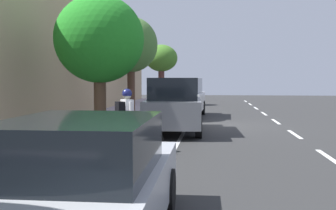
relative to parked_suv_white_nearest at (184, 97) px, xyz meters
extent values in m
plane|color=#2F2F2F|center=(-1.24, 3.76, -1.03)|extent=(63.37, 63.37, 0.00)
cube|color=#9D90A0|center=(3.12, 3.76, -0.96)|extent=(3.98, 39.61, 0.14)
cube|color=gray|center=(1.05, 3.76, -0.96)|extent=(0.16, 39.61, 0.14)
cube|color=white|center=(-4.36, -14.94, -1.02)|extent=(0.14, 2.20, 0.01)
cube|color=white|center=(-4.36, -10.74, -1.02)|extent=(0.14, 2.20, 0.01)
cube|color=white|center=(-4.36, -6.54, -1.02)|extent=(0.14, 2.20, 0.01)
cube|color=white|center=(-4.36, -2.34, -1.02)|extent=(0.14, 2.20, 0.01)
cube|color=white|center=(-4.36, 1.86, -1.02)|extent=(0.14, 2.20, 0.01)
cube|color=white|center=(-4.36, 6.06, -1.02)|extent=(0.14, 2.20, 0.01)
cube|color=white|center=(-4.36, 10.26, -1.02)|extent=(0.14, 2.20, 0.01)
cube|color=white|center=(-0.42, 3.76, -1.02)|extent=(0.12, 39.61, 0.01)
cube|color=tan|center=(5.36, 3.76, 1.89)|extent=(0.50, 39.61, 5.82)
cube|color=white|center=(0.00, 0.00, -0.25)|extent=(2.09, 4.77, 0.90)
cube|color=black|center=(0.00, 0.00, 0.58)|extent=(1.80, 3.17, 0.76)
cylinder|color=black|center=(0.93, 1.42, -0.65)|extent=(0.25, 0.77, 0.76)
cylinder|color=black|center=(-0.81, 1.49, -0.65)|extent=(0.25, 0.77, 0.76)
cylinder|color=black|center=(0.81, -1.49, -0.65)|extent=(0.25, 0.77, 0.76)
cylinder|color=black|center=(-0.93, -1.42, -0.65)|extent=(0.25, 0.77, 0.76)
cube|color=slate|center=(-0.07, 5.90, -0.25)|extent=(2.12, 4.78, 0.90)
cube|color=black|center=(-0.07, 5.90, 0.58)|extent=(1.82, 3.18, 0.76)
cylinder|color=black|center=(0.73, 7.40, -0.65)|extent=(0.26, 0.77, 0.76)
cylinder|color=black|center=(-1.01, 7.31, -0.65)|extent=(0.26, 0.77, 0.76)
cylinder|color=black|center=(0.87, 4.49, -0.65)|extent=(0.26, 0.77, 0.76)
cylinder|color=black|center=(-0.87, 4.40, -0.65)|extent=(0.26, 0.77, 0.76)
cube|color=#B7BABF|center=(-0.03, 16.16, -0.43)|extent=(1.82, 4.42, 0.64)
cube|color=black|center=(-0.03, 16.16, 0.19)|extent=(1.58, 2.12, 0.60)
cylinder|color=black|center=(0.80, 14.81, -0.70)|extent=(0.23, 0.66, 0.66)
cylinder|color=black|center=(-0.82, 14.79, -0.70)|extent=(0.23, 0.66, 0.66)
torus|color=black|center=(0.10, 10.36, -0.69)|extent=(0.63, 0.28, 0.66)
torus|color=black|center=(1.06, 10.74, -0.69)|extent=(0.63, 0.28, 0.66)
cylinder|color=#A51414|center=(0.46, 10.50, -0.61)|extent=(0.61, 0.27, 0.49)
cylinder|color=#A51414|center=(0.80, 10.63, -0.62)|extent=(0.14, 0.08, 0.46)
cylinder|color=#A51414|center=(0.51, 10.52, -0.39)|extent=(0.69, 0.30, 0.05)
cylinder|color=#A51414|center=(0.91, 10.68, -0.77)|extent=(0.34, 0.16, 0.18)
cylinder|color=#A51414|center=(0.96, 10.70, -0.54)|extent=(0.26, 0.13, 0.32)
cylinder|color=#A51414|center=(0.13, 10.37, -0.54)|extent=(0.12, 0.07, 0.32)
cube|color=black|center=(0.85, 10.65, -0.35)|extent=(0.26, 0.18, 0.05)
cylinder|color=black|center=(0.17, 10.39, -0.32)|extent=(0.19, 0.44, 0.03)
cylinder|color=#C6B284|center=(0.72, 10.18, -0.61)|extent=(0.15, 0.15, 0.83)
cylinder|color=#C6B284|center=(0.84, 10.02, -0.61)|extent=(0.15, 0.15, 0.83)
cube|color=white|center=(0.78, 10.10, 0.09)|extent=(0.41, 0.44, 0.58)
cylinder|color=white|center=(0.63, 10.31, 0.06)|extent=(0.10, 0.10, 0.56)
cylinder|color=white|center=(0.93, 9.89, 0.06)|extent=(0.10, 0.10, 0.56)
sphere|color=gray|center=(0.78, 10.10, 0.50)|extent=(0.23, 0.23, 0.23)
sphere|color=navy|center=(0.78, 10.10, 0.54)|extent=(0.26, 0.26, 0.26)
cube|color=black|center=(0.94, 10.21, 0.11)|extent=(0.32, 0.35, 0.44)
cylinder|color=brown|center=(2.33, -8.95, 0.46)|extent=(0.45, 0.45, 2.70)
ellipsoid|color=#467E28|center=(2.33, -8.95, 2.47)|extent=(2.40, 2.40, 1.99)
cylinder|color=#503428|center=(2.33, 2.08, 0.48)|extent=(0.36, 0.36, 2.73)
ellipsoid|color=#4A7837|center=(2.33, 2.08, 2.53)|extent=(2.49, 2.49, 2.56)
cylinder|color=brown|center=(2.33, 7.27, 0.28)|extent=(0.41, 0.41, 2.33)
ellipsoid|color=#248A24|center=(2.33, 7.27, 2.27)|extent=(3.01, 3.01, 2.95)
cylinder|color=red|center=(1.48, -1.31, -0.54)|extent=(0.22, 0.22, 0.70)
sphere|color=red|center=(1.48, -1.31, -0.15)|extent=(0.20, 0.20, 0.20)
camera|label=1|loc=(-1.46, 20.37, 0.93)|focal=42.44mm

